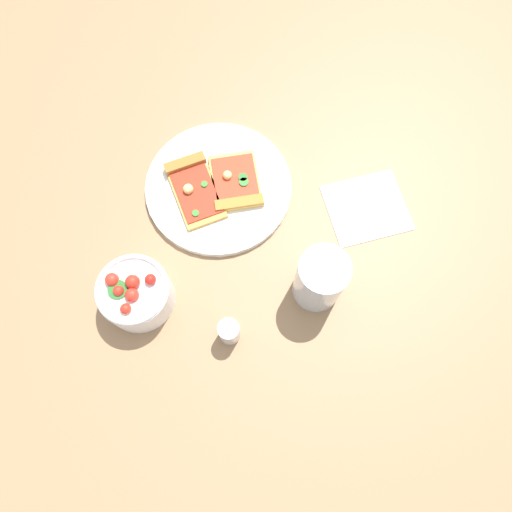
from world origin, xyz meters
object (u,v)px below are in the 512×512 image
(plate, at_px, (221,186))
(soda_glass, at_px, (320,280))
(pizza_slice_far, at_px, (236,185))
(paper_napkin, at_px, (367,207))
(pepper_shaker, at_px, (229,331))
(pizza_slice_near, at_px, (193,186))
(salad_bowl, at_px, (136,293))

(plate, xyz_separation_m, soda_glass, (-0.02, 0.26, 0.05))
(pizza_slice_far, relative_size, paper_napkin, 1.00)
(pepper_shaker, bearing_deg, paper_napkin, -173.16)
(pizza_slice_far, xyz_separation_m, paper_napkin, (-0.17, 0.18, -0.02))
(pizza_slice_near, distance_m, soda_glass, 0.30)
(pizza_slice_near, bearing_deg, pepper_shaker, 68.32)
(soda_glass, relative_size, paper_napkin, 0.86)
(salad_bowl, relative_size, paper_napkin, 0.84)
(soda_glass, distance_m, paper_napkin, 0.20)
(paper_napkin, bearing_deg, plate, -45.32)
(pizza_slice_near, distance_m, pepper_shaker, 0.28)
(pizza_slice_near, xyz_separation_m, paper_napkin, (-0.24, 0.22, -0.02))
(pizza_slice_near, bearing_deg, plate, 151.13)
(salad_bowl, relative_size, soda_glass, 0.97)
(plate, height_order, paper_napkin, plate)
(soda_glass, bearing_deg, pepper_shaker, -8.30)
(plate, bearing_deg, pizza_slice_near, -28.87)
(plate, relative_size, paper_napkin, 1.90)
(pizza_slice_far, height_order, salad_bowl, salad_bowl)
(plate, distance_m, pizza_slice_far, 0.03)
(pizza_slice_near, height_order, salad_bowl, salad_bowl)
(plate, bearing_deg, soda_glass, 94.21)
(pizza_slice_near, relative_size, soda_glass, 1.23)
(paper_napkin, bearing_deg, pizza_slice_near, -42.81)
(soda_glass, bearing_deg, pizza_slice_far, -90.44)
(soda_glass, bearing_deg, pizza_slice_near, -77.53)
(pizza_slice_near, bearing_deg, salad_bowl, 31.45)
(pepper_shaker, bearing_deg, pizza_slice_near, -111.68)
(pizza_slice_far, distance_m, salad_bowl, 0.27)
(pizza_slice_near, bearing_deg, soda_glass, 102.47)
(plate, height_order, pizza_slice_far, pizza_slice_far)
(salad_bowl, height_order, pepper_shaker, salad_bowl)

